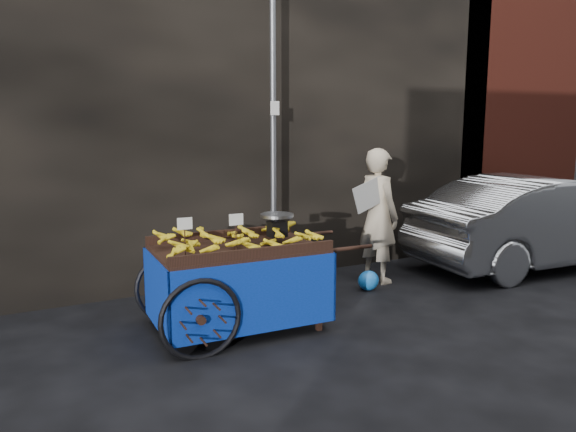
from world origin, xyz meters
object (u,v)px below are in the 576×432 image
banana_cart (233,256)px  parked_car (542,222)px  plastic_bag (368,281)px  vendor (378,215)px

banana_cart → parked_car: size_ratio=0.58×
plastic_bag → vendor: bearing=41.3°
banana_cart → plastic_bag: banana_cart is taller
banana_cart → vendor: (2.49, 0.79, 0.13)m
plastic_bag → parked_car: bearing=-3.5°
banana_cart → plastic_bag: bearing=14.6°
vendor → parked_car: 2.79m
plastic_bag → parked_car: size_ratio=0.07×
banana_cart → vendor: 2.62m
parked_car → plastic_bag: bearing=90.5°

